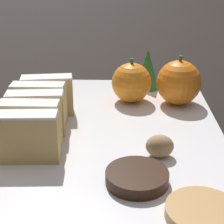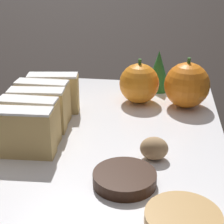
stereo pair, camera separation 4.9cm
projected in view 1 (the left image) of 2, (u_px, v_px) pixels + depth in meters
name	position (u px, v px, depth m)	size (l,w,h in m)	color
ground_plane	(112.00, 140.00, 0.51)	(6.00, 6.00, 0.00)	black
serving_platter	(112.00, 136.00, 0.51)	(0.30, 0.44, 0.01)	white
stollen_slice_front	(27.00, 137.00, 0.43)	(0.08, 0.03, 0.06)	tan
stollen_slice_second	(30.00, 125.00, 0.46)	(0.07, 0.03, 0.06)	tan
stollen_slice_third	(36.00, 114.00, 0.49)	(0.08, 0.03, 0.06)	tan
stollen_slice_fourth	(39.00, 104.00, 0.52)	(0.07, 0.03, 0.06)	tan
stollen_slice_fifth	(48.00, 96.00, 0.55)	(0.08, 0.04, 0.06)	tan
orange_near	(131.00, 83.00, 0.60)	(0.06, 0.06, 0.07)	orange
orange_far	(179.00, 83.00, 0.59)	(0.07, 0.07, 0.08)	orange
walnut	(160.00, 146.00, 0.44)	(0.03, 0.03, 0.03)	tan
chocolate_cookie	(137.00, 177.00, 0.40)	(0.07, 0.07, 0.01)	black
gingerbread_cookie	(203.00, 213.00, 0.34)	(0.07, 0.07, 0.01)	tan
evergreen_sprig	(147.00, 69.00, 0.66)	(0.04, 0.04, 0.07)	#23662D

